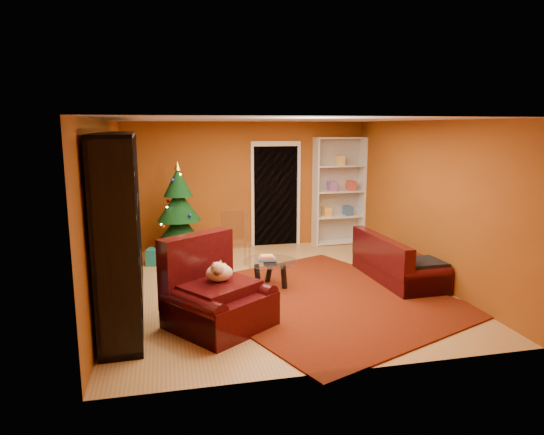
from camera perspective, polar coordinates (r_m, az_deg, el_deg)
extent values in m
cube|color=#AE824B|center=(7.74, 0.65, -8.38)|extent=(5.00, 5.50, 0.05)
cube|color=silver|center=(7.32, 0.70, 11.63)|extent=(5.00, 5.50, 0.05)
cube|color=#8D4714|center=(10.11, -2.94, 3.83)|extent=(5.00, 0.05, 2.60)
cube|color=#8D4714|center=(7.27, -19.08, 0.56)|extent=(0.05, 5.50, 2.60)
cube|color=#8D4714|center=(8.36, 17.78, 1.89)|extent=(0.05, 5.50, 2.60)
cube|color=#5D1B09|center=(7.27, 5.95, -9.45)|extent=(4.38, 4.66, 0.02)
cube|color=#187875|center=(9.18, -13.53, -4.50)|extent=(0.36, 0.36, 0.30)
cube|color=#286F3C|center=(9.61, -8.47, -3.70)|extent=(0.36, 0.36, 0.27)
cube|color=maroon|center=(10.02, -8.58, -3.24)|extent=(0.24, 0.24, 0.22)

